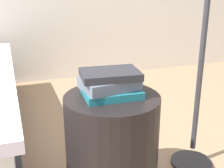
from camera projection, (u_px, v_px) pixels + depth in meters
The scene contains 4 objects.
side_table at pixel (112, 147), 1.46m from camera, with size 0.45×0.45×0.53m, color black.
book_teal at pixel (112, 92), 1.38m from camera, with size 0.25×0.20×0.03m, color #1E727F.
book_slate at pixel (109, 83), 1.36m from camera, with size 0.24×0.18×0.05m, color slate.
book_charcoal at pixel (110, 74), 1.35m from camera, with size 0.26×0.18×0.03m, color #28282D.
Camera 1 is at (-0.43, -1.21, 1.04)m, focal length 48.23 mm.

